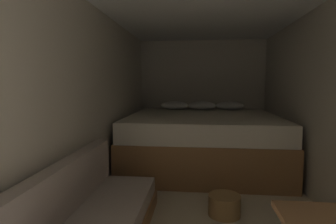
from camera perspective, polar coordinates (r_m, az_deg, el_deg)
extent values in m
plane|color=beige|center=(2.72, 7.67, -21.19)|extent=(7.41, 7.41, 0.00)
cube|color=beige|center=(5.15, 7.01, 3.38)|extent=(2.36, 0.05, 2.02)
cube|color=beige|center=(2.65, -17.84, 0.76)|extent=(0.05, 5.41, 2.02)
cube|color=olive|center=(4.17, 7.11, -7.65)|extent=(2.14, 2.04, 0.52)
cube|color=beige|center=(4.10, 7.18, -2.36)|extent=(2.10, 2.00, 0.26)
ellipsoid|color=white|center=(4.88, 1.36, 1.41)|extent=(0.48, 0.35, 0.15)
ellipsoid|color=white|center=(4.89, 12.71, 1.28)|extent=(0.48, 0.35, 0.15)
ellipsoid|color=white|center=(4.86, 7.05, 1.35)|extent=(0.48, 0.35, 0.15)
cube|color=#A8998E|center=(1.89, -27.01, -18.70)|extent=(0.12, 2.55, 0.38)
cylinder|color=olive|center=(2.78, 11.61, -18.40)|extent=(0.30, 0.30, 0.19)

